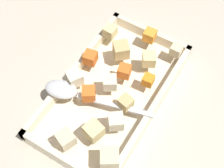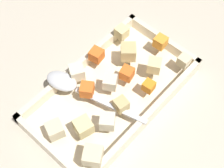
% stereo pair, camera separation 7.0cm
% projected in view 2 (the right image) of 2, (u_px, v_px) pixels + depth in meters
% --- Properties ---
extents(ground_plane, '(4.00, 4.00, 0.00)m').
position_uv_depth(ground_plane, '(121.00, 97.00, 0.74)').
color(ground_plane, '#BCB29E').
extents(baking_dish, '(0.37, 0.20, 0.04)m').
position_uv_depth(baking_dish, '(112.00, 94.00, 0.73)').
color(baking_dish, beige).
rests_on(baking_dish, ground_plane).
extents(carrot_chunk_far_left, '(0.03, 0.03, 0.03)m').
position_uv_depth(carrot_chunk_far_left, '(160.00, 42.00, 0.75)').
color(carrot_chunk_far_left, orange).
rests_on(carrot_chunk_far_left, baking_dish).
extents(carrot_chunk_heap_top, '(0.03, 0.03, 0.03)m').
position_uv_depth(carrot_chunk_heap_top, '(127.00, 73.00, 0.71)').
color(carrot_chunk_heap_top, orange).
rests_on(carrot_chunk_heap_top, baking_dish).
extents(carrot_chunk_corner_sw, '(0.02, 0.02, 0.02)m').
position_uv_depth(carrot_chunk_corner_sw, '(149.00, 86.00, 0.69)').
color(carrot_chunk_corner_sw, orange).
rests_on(carrot_chunk_corner_sw, baking_dish).
extents(carrot_chunk_mid_right, '(0.04, 0.04, 0.03)m').
position_uv_depth(carrot_chunk_mid_right, '(87.00, 90.00, 0.69)').
color(carrot_chunk_mid_right, orange).
rests_on(carrot_chunk_mid_right, baking_dish).
extents(carrot_chunk_under_handle, '(0.03, 0.03, 0.03)m').
position_uv_depth(carrot_chunk_under_handle, '(96.00, 55.00, 0.73)').
color(carrot_chunk_under_handle, orange).
rests_on(carrot_chunk_under_handle, baking_dish).
extents(potato_chunk_center, '(0.04, 0.04, 0.03)m').
position_uv_depth(potato_chunk_center, '(83.00, 127.00, 0.64)').
color(potato_chunk_center, '#E0CC89').
rests_on(potato_chunk_center, baking_dish).
extents(potato_chunk_near_right, '(0.05, 0.05, 0.03)m').
position_uv_depth(potato_chunk_near_right, '(128.00, 52.00, 0.73)').
color(potato_chunk_near_right, tan).
rests_on(potato_chunk_near_right, baking_dish).
extents(potato_chunk_back_center, '(0.03, 0.03, 0.03)m').
position_uv_depth(potato_chunk_back_center, '(122.00, 32.00, 0.77)').
color(potato_chunk_back_center, '#E0CC89').
rests_on(potato_chunk_back_center, baking_dish).
extents(potato_chunk_corner_ne, '(0.04, 0.04, 0.03)m').
position_uv_depth(potato_chunk_corner_ne, '(55.00, 130.00, 0.64)').
color(potato_chunk_corner_ne, beige).
rests_on(potato_chunk_corner_ne, baking_dish).
extents(potato_chunk_corner_nw, '(0.04, 0.04, 0.03)m').
position_uv_depth(potato_chunk_corner_nw, '(154.00, 65.00, 0.72)').
color(potato_chunk_corner_nw, '#E0CC89').
rests_on(potato_chunk_corner_nw, baking_dish).
extents(potato_chunk_corner_se, '(0.03, 0.03, 0.03)m').
position_uv_depth(potato_chunk_corner_se, '(121.00, 105.00, 0.67)').
color(potato_chunk_corner_se, tan).
rests_on(potato_chunk_corner_se, baking_dish).
extents(potato_chunk_near_spoon, '(0.04, 0.04, 0.03)m').
position_uv_depth(potato_chunk_near_spoon, '(77.00, 72.00, 0.71)').
color(potato_chunk_near_spoon, beige).
rests_on(potato_chunk_near_spoon, baking_dish).
extents(potato_chunk_heap_side, '(0.05, 0.05, 0.03)m').
position_uv_depth(potato_chunk_heap_side, '(93.00, 156.00, 0.61)').
color(potato_chunk_heap_side, beige).
rests_on(potato_chunk_heap_side, baking_dish).
extents(potato_chunk_front_center, '(0.02, 0.02, 0.02)m').
position_uv_depth(potato_chunk_front_center, '(184.00, 61.00, 0.73)').
color(potato_chunk_front_center, beige).
rests_on(potato_chunk_front_center, baking_dish).
extents(parsnip_chunk_mid_left, '(0.04, 0.04, 0.03)m').
position_uv_depth(parsnip_chunk_mid_left, '(110.00, 82.00, 0.70)').
color(parsnip_chunk_mid_left, beige).
rests_on(parsnip_chunk_mid_left, baking_dish).
extents(parsnip_chunk_rim_edge, '(0.04, 0.04, 0.03)m').
position_uv_depth(parsnip_chunk_rim_edge, '(107.00, 121.00, 0.65)').
color(parsnip_chunk_rim_edge, beige).
rests_on(parsnip_chunk_rim_edge, baking_dish).
extents(serving_spoon, '(0.08, 0.23, 0.02)m').
position_uv_depth(serving_spoon, '(67.00, 84.00, 0.70)').
color(serving_spoon, silver).
rests_on(serving_spoon, baking_dish).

